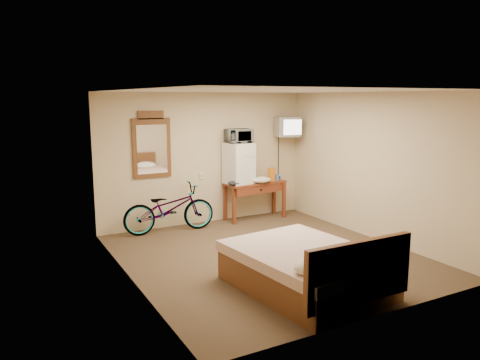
{
  "coord_description": "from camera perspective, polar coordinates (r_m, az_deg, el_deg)",
  "views": [
    {
      "loc": [
        -3.65,
        -5.85,
        2.4
      ],
      "look_at": [
        -0.19,
        0.54,
        1.12
      ],
      "focal_mm": 35.0,
      "sensor_mm": 36.0,
      "label": 1
    }
  ],
  "objects": [
    {
      "name": "blue_cup",
      "position": [
        9.46,
        4.57,
        0.33
      ],
      "size": [
        0.07,
        0.07,
        0.13
      ],
      "primitive_type": "cylinder",
      "color": "#3C6FCC",
      "rests_on": "desk"
    },
    {
      "name": "snack_bag",
      "position": [
        9.36,
        3.86,
        0.67
      ],
      "size": [
        0.15,
        0.1,
        0.27
      ],
      "primitive_type": "cube",
      "rotation": [
        0.0,
        0.0,
        0.17
      ],
      "color": "orange",
      "rests_on": "desk"
    },
    {
      "name": "cloth_cream",
      "position": [
        9.16,
        2.63,
        0.02
      ],
      "size": [
        0.4,
        0.31,
        0.12
      ],
      "primitive_type": "ellipsoid",
      "color": "beige",
      "rests_on": "desk"
    },
    {
      "name": "cloth_dark_a",
      "position": [
        8.89,
        -0.71,
        -0.38
      ],
      "size": [
        0.26,
        0.19,
        0.1
      ],
      "primitive_type": "ellipsoid",
      "color": "black",
      "rests_on": "desk"
    },
    {
      "name": "desk",
      "position": [
        9.28,
        1.96,
        -1.06
      ],
      "size": [
        1.28,
        0.59,
        0.75
      ],
      "color": "maroon",
      "rests_on": "floor"
    },
    {
      "name": "bicycle",
      "position": [
        8.51,
        -8.62,
        -3.45
      ],
      "size": [
        1.7,
        0.7,
        0.87
      ],
      "primitive_type": "imported",
      "rotation": [
        0.0,
        0.0,
        1.5
      ],
      "color": "black",
      "rests_on": "floor"
    },
    {
      "name": "bed",
      "position": [
        6.0,
        8.45,
        -10.63
      ],
      "size": [
        1.66,
        2.08,
        0.9
      ],
      "color": "brown",
      "rests_on": "floor"
    },
    {
      "name": "cloth_dark_b",
      "position": [
        9.59,
        4.48,
        0.32
      ],
      "size": [
        0.18,
        0.15,
        0.08
      ],
      "primitive_type": "ellipsoid",
      "color": "black",
      "rests_on": "desk"
    },
    {
      "name": "room",
      "position": [
        6.99,
        3.46,
        0.52
      ],
      "size": [
        4.6,
        4.64,
        2.5
      ],
      "color": "#4A3825",
      "rests_on": "ground"
    },
    {
      "name": "crt_television",
      "position": [
        9.53,
        5.76,
        6.48
      ],
      "size": [
        0.53,
        0.62,
        0.39
      ],
      "color": "black",
      "rests_on": "room"
    },
    {
      "name": "microwave",
      "position": [
        9.01,
        -0.15,
        5.4
      ],
      "size": [
        0.5,
        0.35,
        0.27
      ],
      "primitive_type": "imported",
      "rotation": [
        0.0,
        0.0,
        -0.05
      ],
      "color": "white",
      "rests_on": "mini_fridge"
    },
    {
      "name": "wall_mirror",
      "position": [
        8.57,
        -10.71,
        4.15
      ],
      "size": [
        0.71,
        0.04,
        1.2
      ],
      "color": "brown",
      "rests_on": "room"
    },
    {
      "name": "mini_fridge",
      "position": [
        9.07,
        -0.15,
        2.06
      ],
      "size": [
        0.55,
        0.54,
        0.79
      ],
      "color": "white",
      "rests_on": "desk"
    }
  ]
}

